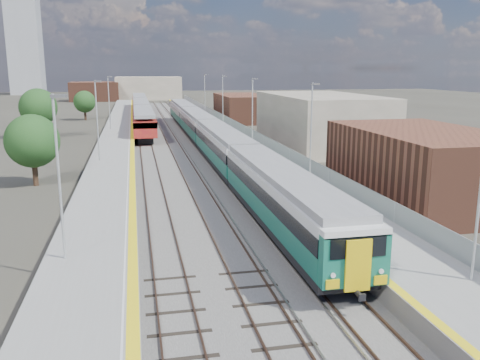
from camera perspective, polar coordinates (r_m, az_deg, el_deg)
name	(u,v)px	position (r m, az deg, el deg)	size (l,w,h in m)	color
ground	(189,144)	(66.33, -5.77, 4.06)	(320.00, 320.00, 0.00)	#47443A
ballast_bed	(170,141)	(68.60, -7.87, 4.31)	(10.50, 155.00, 0.06)	#565451
tracks	(173,139)	(70.29, -7.48, 4.57)	(8.96, 160.00, 0.17)	#4C3323
platform_right	(225,136)	(69.43, -1.65, 4.93)	(4.70, 155.00, 8.52)	slate
platform_left	(118,139)	(68.41, -13.59, 4.47)	(4.30, 155.00, 8.52)	slate
buildings	(91,64)	(154.30, -16.36, 12.36)	(72.00, 185.50, 40.00)	brown
green_train	(208,133)	(58.92, -3.59, 5.26)	(2.91, 81.12, 3.21)	black
red_train	(141,110)	(94.07, -11.04, 7.72)	(2.99, 60.63, 3.78)	black
tree_a	(32,141)	(45.09, -22.28, 4.06)	(4.40, 4.40, 5.96)	#382619
tree_b	(38,107)	(75.87, -21.71, 7.61)	(5.11, 5.11, 6.92)	#382619
tree_c	(84,102)	(100.50, -17.06, 8.40)	(4.06, 4.06, 5.51)	#382619
tree_d	(303,106)	(86.47, 7.06, 8.24)	(4.00, 4.00, 5.42)	#382619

